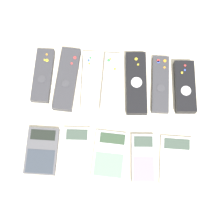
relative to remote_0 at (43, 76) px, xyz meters
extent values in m
plane|color=beige|center=(0.21, -0.13, -0.01)|extent=(3.00, 3.00, 0.00)
cube|color=#333338|center=(0.00, 0.00, 0.00)|extent=(0.05, 0.16, 0.02)
cylinder|color=#38383D|center=(0.00, -0.02, 0.01)|extent=(0.02, 0.02, 0.00)
cylinder|color=orange|center=(0.01, 0.06, 0.01)|extent=(0.01, 0.01, 0.00)
cylinder|color=yellow|center=(0.00, 0.04, 0.01)|extent=(0.01, 0.01, 0.00)
cylinder|color=yellow|center=(0.01, 0.04, 0.01)|extent=(0.01, 0.01, 0.00)
cube|color=#333338|center=(0.07, -0.01, 0.00)|extent=(0.07, 0.19, 0.02)
cylinder|color=#38383D|center=(0.07, -0.02, 0.01)|extent=(0.02, 0.02, 0.00)
cylinder|color=red|center=(0.08, 0.04, 0.01)|extent=(0.01, 0.01, 0.00)
cylinder|color=red|center=(0.09, 0.06, 0.01)|extent=(0.01, 0.01, 0.00)
cube|color=white|center=(0.14, -0.01, 0.00)|extent=(0.05, 0.18, 0.02)
cylinder|color=silver|center=(0.14, -0.03, 0.01)|extent=(0.03, 0.03, 0.00)
cylinder|color=orange|center=(0.13, 0.04, 0.01)|extent=(0.01, 0.01, 0.00)
cylinder|color=blue|center=(0.13, 0.05, 0.01)|extent=(0.01, 0.01, 0.00)
cylinder|color=green|center=(0.13, 0.06, 0.01)|extent=(0.01, 0.01, 0.00)
cube|color=#B7B7BC|center=(0.20, -0.01, 0.00)|extent=(0.05, 0.17, 0.03)
cylinder|color=yellow|center=(0.19, 0.06, 0.02)|extent=(0.01, 0.01, 0.00)
cylinder|color=silver|center=(0.19, 0.03, 0.02)|extent=(0.01, 0.01, 0.00)
cylinder|color=orange|center=(0.21, 0.03, 0.02)|extent=(0.01, 0.01, 0.00)
cylinder|color=green|center=(0.19, 0.05, 0.02)|extent=(0.01, 0.01, 0.00)
cube|color=black|center=(0.27, -0.01, 0.00)|extent=(0.07, 0.19, 0.02)
cylinder|color=silver|center=(0.27, -0.01, 0.01)|extent=(0.03, 0.03, 0.00)
cylinder|color=yellow|center=(0.27, 0.05, 0.01)|extent=(0.01, 0.01, 0.00)
cylinder|color=yellow|center=(0.27, 0.06, 0.01)|extent=(0.01, 0.01, 0.00)
cube|color=#333338|center=(0.34, 0.00, 0.00)|extent=(0.05, 0.17, 0.02)
cylinder|color=#38383D|center=(0.34, -0.02, 0.01)|extent=(0.02, 0.02, 0.00)
cylinder|color=orange|center=(0.35, 0.07, 0.01)|extent=(0.01, 0.01, 0.00)
cylinder|color=blue|center=(0.33, 0.06, 0.01)|extent=(0.01, 0.01, 0.00)
cylinder|color=orange|center=(0.35, 0.05, 0.01)|extent=(0.01, 0.01, 0.00)
cylinder|color=red|center=(0.33, 0.06, 0.01)|extent=(0.01, 0.01, 0.00)
cube|color=black|center=(0.41, -0.01, 0.00)|extent=(0.07, 0.16, 0.03)
cylinder|color=silver|center=(0.41, -0.03, 0.02)|extent=(0.03, 0.03, 0.00)
cylinder|color=yellow|center=(0.40, 0.03, 0.02)|extent=(0.01, 0.01, 0.00)
cylinder|color=red|center=(0.41, 0.05, 0.02)|extent=(0.01, 0.01, 0.00)
cylinder|color=blue|center=(0.41, 0.04, 0.02)|extent=(0.01, 0.01, 0.00)
cube|color=#4C4C51|center=(0.02, -0.22, 0.00)|extent=(0.09, 0.13, 0.02)
cube|color=black|center=(0.02, -0.18, 0.01)|extent=(0.07, 0.03, 0.00)
cube|color=#2E353F|center=(0.02, -0.25, 0.01)|extent=(0.08, 0.06, 0.00)
cube|color=silver|center=(0.12, -0.21, -0.01)|extent=(0.08, 0.14, 0.01)
cube|color=#38473D|center=(0.11, -0.17, 0.00)|extent=(0.06, 0.03, 0.00)
cube|color=#AB8DA3|center=(0.12, -0.25, 0.00)|extent=(0.07, 0.07, 0.00)
cube|color=#B2B2B7|center=(0.21, -0.22, -0.01)|extent=(0.09, 0.13, 0.01)
cube|color=#2D422D|center=(0.21, -0.17, 0.00)|extent=(0.07, 0.03, 0.00)
cube|color=slate|center=(0.21, -0.25, 0.00)|extent=(0.08, 0.07, 0.00)
cube|color=#B2B2B7|center=(0.30, -0.22, 0.00)|extent=(0.07, 0.14, 0.02)
cube|color=#38473D|center=(0.30, -0.18, 0.01)|extent=(0.05, 0.03, 0.00)
cube|color=gray|center=(0.30, -0.25, 0.01)|extent=(0.06, 0.07, 0.00)
cube|color=silver|center=(0.39, -0.22, -0.01)|extent=(0.09, 0.13, 0.01)
cube|color=#38473D|center=(0.39, -0.18, 0.00)|extent=(0.07, 0.03, 0.00)
cube|color=#8E9AA2|center=(0.39, -0.25, 0.00)|extent=(0.08, 0.07, 0.00)
camera|label=1|loc=(0.23, -0.38, 1.02)|focal=60.00mm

